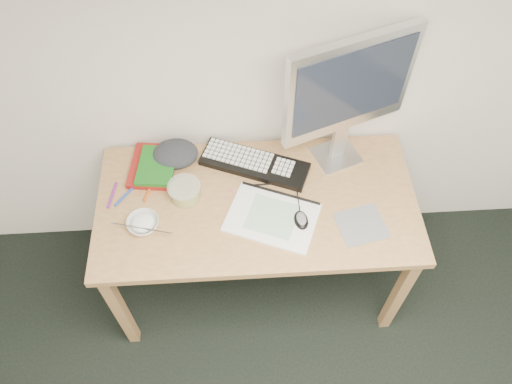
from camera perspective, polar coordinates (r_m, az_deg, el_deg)
desk at (r=2.24m, az=0.11°, el=-2.28°), size 1.40×0.70×0.75m
mousepad at (r=2.16m, az=11.97°, el=-3.71°), size 0.23×0.22×0.00m
sketchpad at (r=2.13m, az=1.85°, el=-2.91°), size 0.44×0.39×0.01m
keyboard at (r=2.28m, az=-0.16°, el=3.22°), size 0.51×0.33×0.03m
monitor at (r=2.07m, az=10.61°, el=11.44°), size 0.55×0.23×0.66m
mouse at (r=2.10m, az=5.21°, el=-3.07°), size 0.07×0.10×0.03m
rice_bowl at (r=2.14m, az=-12.77°, el=-3.57°), size 0.17×0.17×0.04m
chopsticks at (r=2.10m, az=-12.92°, el=-4.05°), size 0.25×0.08×0.02m
fruit_tub at (r=2.19m, az=-8.15°, el=0.09°), size 0.17×0.17×0.07m
book_red at (r=2.33m, az=-11.77°, el=2.91°), size 0.22×0.28×0.03m
book_green at (r=2.29m, az=-11.28°, el=2.96°), size 0.19×0.24×0.02m
cloth_lump at (r=2.32m, az=-9.21°, el=4.31°), size 0.19×0.16×0.07m
pencil_pink at (r=2.19m, az=-0.86°, el=-0.52°), size 0.18×0.09×0.01m
pencil_tan at (r=2.19m, az=1.02°, el=-0.36°), size 0.16×0.09×0.01m
pencil_black at (r=2.23m, az=1.77°, el=0.93°), size 0.20×0.01×0.01m
marker_blue at (r=2.26m, az=-14.83°, el=-0.49°), size 0.08×0.10×0.01m
marker_orange at (r=2.26m, az=-12.06°, el=0.37°), size 0.05×0.13×0.01m
marker_purple at (r=2.28m, az=-16.11°, el=-0.34°), size 0.04×0.14×0.01m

